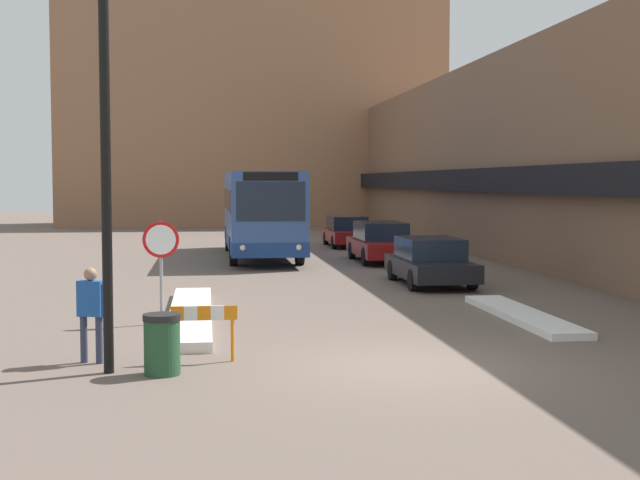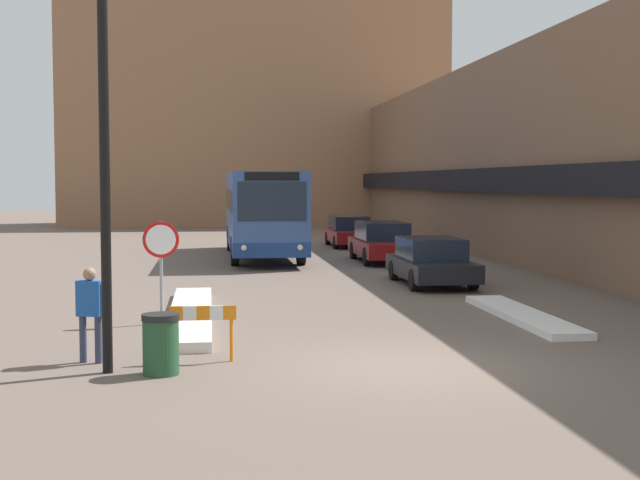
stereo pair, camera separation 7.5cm
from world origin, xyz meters
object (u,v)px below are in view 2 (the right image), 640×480
at_px(stop_sign, 161,250).
at_px(street_lamp, 121,91).
at_px(parked_car_back, 349,231).
at_px(pedestrian, 90,306).
at_px(parked_car_middle, 382,242).
at_px(trash_bin, 161,344).
at_px(city_bus, 262,212).
at_px(construction_barricade, 203,322).
at_px(parked_car_front, 431,261).

relative_size(stop_sign, street_lamp, 0.30).
bearing_deg(parked_car_back, pedestrian, -108.07).
distance_m(parked_car_middle, trash_bin, 19.96).
xyz_separation_m(parked_car_middle, pedestrian, (-8.34, -17.60, 0.20)).
height_order(street_lamp, trash_bin, street_lamp).
bearing_deg(stop_sign, parked_car_back, 71.11).
height_order(city_bus, stop_sign, city_bus).
distance_m(trash_bin, construction_barricade, 1.12).
bearing_deg(parked_car_front, parked_car_back, 90.00).
height_order(pedestrian, trash_bin, pedestrian).
distance_m(parked_car_front, pedestrian, 13.19).
bearing_deg(parked_car_front, city_bus, 113.27).
distance_m(parked_car_middle, stop_sign, 15.53).
xyz_separation_m(city_bus, street_lamp, (-3.40, -21.06, 2.58)).
xyz_separation_m(parked_car_front, parked_car_middle, (-0.00, 7.38, 0.07)).
height_order(parked_car_front, construction_barricade, parked_car_front).
height_order(pedestrian, construction_barricade, pedestrian).
bearing_deg(parked_car_back, city_bus, -129.07).
xyz_separation_m(parked_car_front, pedestrian, (-8.34, -10.21, 0.27)).
bearing_deg(trash_bin, parked_car_middle, 69.04).
height_order(city_bus, parked_car_middle, city_bus).
xyz_separation_m(parked_car_front, parked_car_back, (0.00, 15.35, 0.02)).
bearing_deg(stop_sign, parked_car_front, 40.24).
distance_m(street_lamp, pedestrian, 3.59).
bearing_deg(parked_car_middle, construction_barricade, -110.09).
xyz_separation_m(city_bus, construction_barricade, (-2.18, -20.40, -1.14)).
relative_size(parked_car_back, pedestrian, 2.78).
relative_size(parked_car_back, trash_bin, 4.64).
xyz_separation_m(pedestrian, construction_barricade, (1.85, -0.15, -0.28)).
distance_m(city_bus, street_lamp, 21.49).
bearing_deg(pedestrian, city_bus, 99.08).
bearing_deg(city_bus, parked_car_middle, -31.56).
xyz_separation_m(parked_car_back, stop_sign, (-7.39, -21.60, 0.86)).
height_order(street_lamp, pedestrian, street_lamp).
relative_size(parked_car_front, parked_car_back, 1.00).
xyz_separation_m(parked_car_back, construction_barricade, (-6.49, -25.71, -0.03)).
bearing_deg(trash_bin, pedestrian, 139.01).
bearing_deg(pedestrian, street_lamp, -32.35).
relative_size(parked_car_back, stop_sign, 2.04).
height_order(city_bus, pedestrian, city_bus).
height_order(parked_car_middle, construction_barricade, parked_car_middle).
xyz_separation_m(parked_car_back, pedestrian, (-8.34, -25.56, 0.25)).
distance_m(street_lamp, construction_barricade, 3.97).
bearing_deg(construction_barricade, pedestrian, 175.37).
bearing_deg(stop_sign, trash_bin, -87.10).
distance_m(city_bus, parked_car_middle, 5.17).
bearing_deg(trash_bin, construction_barricade, 54.11).
bearing_deg(parked_car_front, stop_sign, -139.76).
height_order(parked_car_front, parked_car_middle, parked_car_middle).
relative_size(parked_car_front, street_lamp, 0.61).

